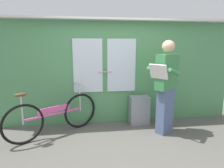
% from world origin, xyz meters
% --- Properties ---
extents(ground_plane, '(6.23, 3.88, 0.04)m').
position_xyz_m(ground_plane, '(0.00, 0.00, -0.02)').
color(ground_plane, '#56544F').
extents(train_door_wall, '(5.23, 0.28, 2.18)m').
position_xyz_m(train_door_wall, '(-0.01, 1.13, 1.14)').
color(train_door_wall, '#4C8C56').
rests_on(train_door_wall, ground_plane).
extents(bicycle_near_door, '(1.55, 0.99, 0.91)m').
position_xyz_m(bicycle_near_door, '(-1.20, 0.61, 0.38)').
color(bicycle_near_door, black).
rests_on(bicycle_near_door, ground_plane).
extents(passenger_reading_newspaper, '(0.64, 0.59, 1.75)m').
position_xyz_m(passenger_reading_newspaper, '(0.87, 0.43, 0.92)').
color(passenger_reading_newspaper, slate).
rests_on(passenger_reading_newspaper, ground_plane).
extents(trash_bin_by_wall, '(0.40, 0.28, 0.60)m').
position_xyz_m(trash_bin_by_wall, '(0.51, 0.92, 0.30)').
color(trash_bin_by_wall, gray).
rests_on(trash_bin_by_wall, ground_plane).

